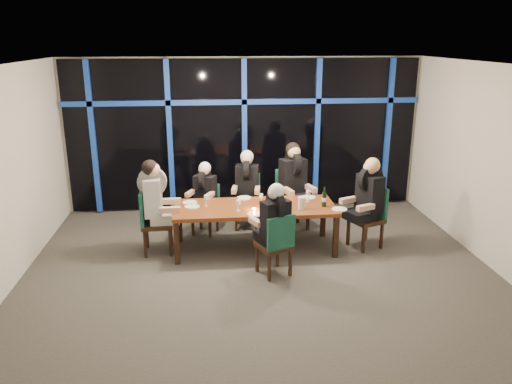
# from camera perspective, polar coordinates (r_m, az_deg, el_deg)

# --- Properties ---
(room) EXTENTS (7.04, 7.00, 3.02)m
(room) POSITION_cam_1_polar(r_m,az_deg,el_deg) (6.93, 0.49, 6.23)
(room) COLOR #4E4B45
(room) RESTS_ON ground
(window_wall) EXTENTS (6.86, 0.43, 2.94)m
(window_wall) POSITION_cam_1_polar(r_m,az_deg,el_deg) (9.89, -1.28, 6.79)
(window_wall) COLOR black
(window_wall) RESTS_ON ground
(dining_table) EXTENTS (2.60, 1.00, 0.75)m
(dining_table) POSITION_cam_1_polar(r_m,az_deg,el_deg) (8.06, -0.14, -2.08)
(dining_table) COLOR brown
(dining_table) RESTS_ON ground
(chair_far_left) EXTENTS (0.54, 0.54, 0.88)m
(chair_far_left) POSITION_cam_1_polar(r_m,az_deg,el_deg) (8.88, -5.66, -1.58)
(chair_far_left) COLOR black
(chair_far_left) RESTS_ON ground
(chair_far_mid) EXTENTS (0.52, 0.52, 0.98)m
(chair_far_mid) POSITION_cam_1_polar(r_m,az_deg,el_deg) (9.10, -1.00, -0.67)
(chair_far_mid) COLOR black
(chair_far_mid) RESTS_ON ground
(chair_far_right) EXTENTS (0.63, 0.63, 1.08)m
(chair_far_right) POSITION_cam_1_polar(r_m,az_deg,el_deg) (9.09, 4.03, -0.36)
(chair_far_right) COLOR black
(chair_far_right) RESTS_ON ground
(chair_end_left) EXTENTS (0.50, 0.50, 1.05)m
(chair_end_left) POSITION_cam_1_polar(r_m,az_deg,el_deg) (8.14, -11.89, -2.96)
(chair_end_left) COLOR black
(chair_end_left) RESTS_ON ground
(chair_end_right) EXTENTS (0.63, 0.63, 1.03)m
(chair_end_right) POSITION_cam_1_polar(r_m,az_deg,el_deg) (8.44, 12.94, -2.37)
(chair_end_right) COLOR black
(chair_end_right) RESTS_ON ground
(chair_near_mid) EXTENTS (0.58, 0.58, 0.96)m
(chair_near_mid) POSITION_cam_1_polar(r_m,az_deg,el_deg) (7.21, 2.40, -5.74)
(chair_near_mid) COLOR black
(chair_near_mid) RESTS_ON ground
(diner_far_left) EXTENTS (0.56, 0.61, 0.86)m
(diner_far_left) POSITION_cam_1_polar(r_m,az_deg,el_deg) (8.71, -5.94, 0.47)
(diner_far_left) COLOR black
(diner_far_left) RESTS_ON ground
(diner_far_mid) EXTENTS (0.53, 0.65, 0.96)m
(diner_far_mid) POSITION_cam_1_polar(r_m,az_deg,el_deg) (8.90, -1.06, 1.55)
(diner_far_mid) COLOR black
(diner_far_mid) RESTS_ON ground
(diner_far_right) EXTENTS (0.63, 0.73, 1.05)m
(diner_far_right) POSITION_cam_1_polar(r_m,az_deg,el_deg) (8.89, 4.35, 2.09)
(diner_far_right) COLOR black
(diner_far_right) RESTS_ON ground
(diner_end_left) EXTENTS (0.66, 0.53, 1.03)m
(diner_end_left) POSITION_cam_1_polar(r_m,az_deg,el_deg) (8.00, -11.43, -0.15)
(diner_end_left) COLOR black
(diner_end_left) RESTS_ON ground
(diner_end_right) EXTENTS (0.71, 0.64, 1.01)m
(diner_end_right) POSITION_cam_1_polar(r_m,az_deg,el_deg) (8.26, 12.68, 0.19)
(diner_end_right) COLOR black
(diner_end_right) RESTS_ON ground
(diner_near_mid) EXTENTS (0.60, 0.66, 0.93)m
(diner_near_mid) POSITION_cam_1_polar(r_m,az_deg,el_deg) (7.14, 2.10, -2.71)
(diner_near_mid) COLOR black
(diner_near_mid) RESTS_ON ground
(plate_far_left) EXTENTS (0.24, 0.24, 0.01)m
(plate_far_left) POSITION_cam_1_polar(r_m,az_deg,el_deg) (8.25, -7.56, -1.20)
(plate_far_left) COLOR white
(plate_far_left) RESTS_ON dining_table
(plate_far_mid) EXTENTS (0.24, 0.24, 0.01)m
(plate_far_mid) POSITION_cam_1_polar(r_m,az_deg,el_deg) (8.42, -1.36, -0.67)
(plate_far_mid) COLOR white
(plate_far_mid) RESTS_ON dining_table
(plate_far_right) EXTENTS (0.24, 0.24, 0.01)m
(plate_far_right) POSITION_cam_1_polar(r_m,az_deg,el_deg) (8.49, 6.04, -0.60)
(plate_far_right) COLOR white
(plate_far_right) RESTS_ON dining_table
(plate_end_left) EXTENTS (0.24, 0.24, 0.01)m
(plate_end_left) POSITION_cam_1_polar(r_m,az_deg,el_deg) (8.05, -7.32, -1.66)
(plate_end_left) COLOR white
(plate_end_left) RESTS_ON dining_table
(plate_end_right) EXTENTS (0.24, 0.24, 0.01)m
(plate_end_right) POSITION_cam_1_polar(r_m,az_deg,el_deg) (7.97, 9.28, -1.96)
(plate_end_right) COLOR white
(plate_end_right) RESTS_ON dining_table
(plate_near_mid) EXTENTS (0.24, 0.24, 0.01)m
(plate_near_mid) POSITION_cam_1_polar(r_m,az_deg,el_deg) (7.65, -0.11, -2.55)
(plate_near_mid) COLOR white
(plate_near_mid) RESTS_ON dining_table
(wine_bottle) EXTENTS (0.07, 0.07, 0.32)m
(wine_bottle) POSITION_cam_1_polar(r_m,az_deg,el_deg) (8.05, 7.80, -0.80)
(wine_bottle) COLOR black
(wine_bottle) RESTS_ON dining_table
(water_pitcher) EXTENTS (0.12, 0.11, 0.20)m
(water_pitcher) POSITION_cam_1_polar(r_m,az_deg,el_deg) (7.90, 5.20, -1.27)
(water_pitcher) COLOR silver
(water_pitcher) RESTS_ON dining_table
(tea_light) EXTENTS (0.05, 0.05, 0.03)m
(tea_light) POSITION_cam_1_polar(r_m,az_deg,el_deg) (7.85, -0.20, -1.96)
(tea_light) COLOR #FFAE4C
(tea_light) RESTS_ON dining_table
(wine_glass_a) EXTENTS (0.07, 0.07, 0.17)m
(wine_glass_a) POSITION_cam_1_polar(r_m,az_deg,el_deg) (7.79, -2.06, -1.25)
(wine_glass_a) COLOR silver
(wine_glass_a) RESTS_ON dining_table
(wine_glass_b) EXTENTS (0.06, 0.06, 0.16)m
(wine_glass_b) POSITION_cam_1_polar(r_m,az_deg,el_deg) (8.13, 0.59, -0.52)
(wine_glass_b) COLOR white
(wine_glass_b) RESTS_ON dining_table
(wine_glass_c) EXTENTS (0.07, 0.07, 0.18)m
(wine_glass_c) POSITION_cam_1_polar(r_m,az_deg,el_deg) (7.91, 3.08, -0.96)
(wine_glass_c) COLOR silver
(wine_glass_c) RESTS_ON dining_table
(wine_glass_d) EXTENTS (0.07, 0.07, 0.18)m
(wine_glass_d) POSITION_cam_1_polar(r_m,az_deg,el_deg) (8.05, -5.73, -0.72)
(wine_glass_d) COLOR silver
(wine_glass_d) RESTS_ON dining_table
(wine_glass_e) EXTENTS (0.07, 0.07, 0.19)m
(wine_glass_e) POSITION_cam_1_polar(r_m,az_deg,el_deg) (8.25, 6.00, -0.17)
(wine_glass_e) COLOR silver
(wine_glass_e) RESTS_ON dining_table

